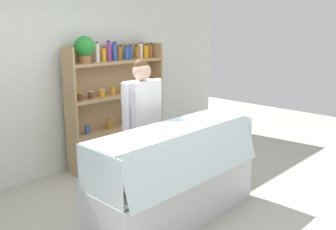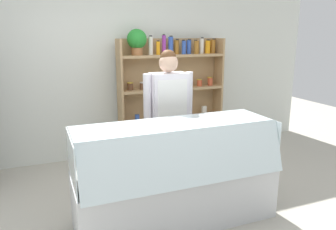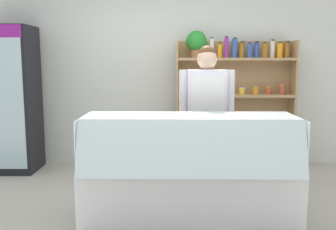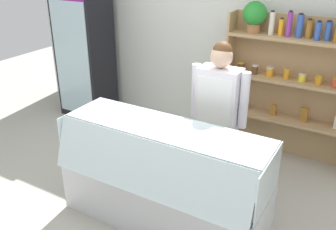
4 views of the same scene
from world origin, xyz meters
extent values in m
plane|color=#B7B2A3|center=(0.00, 0.00, 0.00)|extent=(12.00, 12.00, 0.00)
cube|color=silver|center=(0.00, 2.04, 1.35)|extent=(6.80, 0.10, 2.70)
cube|color=black|center=(-2.24, 1.58, 0.98)|extent=(0.73, 0.58, 1.95)
cube|color=silver|center=(-2.24, 1.29, 0.98)|extent=(0.65, 0.01, 1.75)
cylinder|color=orange|center=(-2.47, 1.35, 0.33)|extent=(0.06, 0.06, 0.17)
cylinder|color=#2D8C38|center=(-2.32, 1.35, 0.36)|extent=(0.06, 0.06, 0.22)
cylinder|color=#2D8C38|center=(-2.17, 1.35, 0.36)|extent=(0.06, 0.06, 0.22)
cylinder|color=orange|center=(-2.02, 1.35, 0.35)|extent=(0.06, 0.06, 0.19)
cylinder|color=#9E6623|center=(-2.47, 1.35, 0.86)|extent=(0.05, 0.05, 0.19)
cylinder|color=#3356B2|center=(-2.32, 1.35, 0.87)|extent=(0.06, 0.06, 0.20)
cylinder|color=red|center=(-2.17, 1.35, 0.87)|extent=(0.05, 0.05, 0.21)
cylinder|color=orange|center=(-2.02, 1.35, 0.86)|extent=(0.06, 0.06, 0.18)
cylinder|color=purple|center=(-2.44, 1.35, 1.39)|extent=(0.06, 0.06, 0.20)
cylinder|color=#3356B2|center=(-2.24, 1.35, 1.38)|extent=(0.05, 0.05, 0.19)
cylinder|color=purple|center=(-2.04, 1.35, 1.36)|extent=(0.06, 0.06, 0.15)
cube|color=tan|center=(0.83, 1.86, 0.88)|extent=(1.63, 0.02, 1.77)
cube|color=tan|center=(0.03, 1.72, 0.88)|extent=(0.03, 0.28, 1.77)
cube|color=tan|center=(0.83, 1.72, 0.53)|extent=(1.57, 0.28, 0.04)
cube|color=tan|center=(0.83, 1.72, 1.02)|extent=(1.57, 0.28, 0.04)
cube|color=tan|center=(0.83, 1.72, 1.52)|extent=(1.57, 0.28, 0.04)
cylinder|color=#996038|center=(0.30, 1.72, 1.59)|extent=(0.16, 0.16, 0.10)
sphere|color=#25892D|center=(0.30, 1.72, 1.76)|extent=(0.28, 0.28, 0.28)
cylinder|color=silver|center=(0.50, 1.73, 1.67)|extent=(0.06, 0.06, 0.26)
cylinder|color=black|center=(0.50, 1.72, 1.80)|extent=(0.04, 0.04, 0.02)
cylinder|color=orange|center=(0.61, 1.73, 1.63)|extent=(0.06, 0.06, 0.19)
cylinder|color=black|center=(0.61, 1.72, 1.73)|extent=(0.04, 0.04, 0.02)
cylinder|color=purple|center=(0.70, 1.72, 1.67)|extent=(0.06, 0.06, 0.27)
cylinder|color=black|center=(0.70, 1.72, 1.82)|extent=(0.04, 0.04, 0.02)
cylinder|color=#3356B2|center=(0.81, 1.74, 1.66)|extent=(0.07, 0.07, 0.25)
cylinder|color=black|center=(0.81, 1.72, 1.80)|extent=(0.05, 0.05, 0.02)
cylinder|color=#9E6623|center=(0.92, 1.75, 1.64)|extent=(0.07, 0.07, 0.20)
cylinder|color=black|center=(0.92, 1.72, 1.75)|extent=(0.05, 0.05, 0.02)
cylinder|color=#3356B2|center=(1.01, 1.71, 1.63)|extent=(0.06, 0.06, 0.19)
cylinder|color=black|center=(1.01, 1.72, 1.74)|extent=(0.04, 0.04, 0.02)
cylinder|color=#3356B2|center=(1.11, 1.75, 1.64)|extent=(0.07, 0.07, 0.20)
cylinder|color=black|center=(1.11, 1.72, 1.75)|extent=(0.05, 0.05, 0.02)
cylinder|color=brown|center=(0.18, 1.74, 1.09)|extent=(0.09, 0.09, 0.10)
cylinder|color=gold|center=(0.18, 1.72, 1.15)|extent=(0.09, 0.09, 0.01)
cylinder|color=brown|center=(0.36, 1.72, 1.09)|extent=(0.08, 0.08, 0.10)
cylinder|color=silver|center=(0.36, 1.72, 1.15)|extent=(0.08, 0.08, 0.01)
cylinder|color=orange|center=(0.55, 1.72, 1.09)|extent=(0.09, 0.09, 0.10)
cylinder|color=silver|center=(0.55, 1.72, 1.15)|extent=(0.09, 0.09, 0.01)
cylinder|color=orange|center=(0.75, 1.72, 1.10)|extent=(0.07, 0.07, 0.11)
cylinder|color=gold|center=(0.75, 1.72, 1.16)|extent=(0.07, 0.07, 0.01)
cylinder|color=yellow|center=(0.93, 1.72, 1.08)|extent=(0.08, 0.08, 0.08)
cylinder|color=silver|center=(0.93, 1.72, 1.13)|extent=(0.08, 0.08, 0.01)
cylinder|color=orange|center=(1.11, 1.71, 1.09)|extent=(0.08, 0.08, 0.09)
cylinder|color=gold|center=(1.11, 1.72, 1.14)|extent=(0.08, 0.08, 0.01)
cylinder|color=#BF4C2D|center=(1.29, 1.71, 1.09)|extent=(0.08, 0.08, 0.09)
cube|color=#3356B2|center=(0.27, 1.72, 0.61)|extent=(0.06, 0.04, 0.13)
cube|color=#9E6623|center=(0.65, 1.72, 0.62)|extent=(0.07, 0.04, 0.14)
cube|color=#9E6623|center=(1.02, 1.72, 0.64)|extent=(0.08, 0.04, 0.18)
cube|color=silver|center=(0.13, -0.07, 0.28)|extent=(1.96, 0.68, 0.55)
cube|color=white|center=(0.13, -0.07, 0.57)|extent=(1.90, 0.62, 0.03)
cube|color=silver|center=(0.13, -0.39, 0.78)|extent=(1.92, 0.16, 0.47)
cube|color=silver|center=(0.13, -0.02, 1.00)|extent=(1.92, 0.52, 0.01)
cube|color=silver|center=(-0.84, -0.07, 0.78)|extent=(0.01, 0.64, 0.45)
cube|color=silver|center=(1.10, -0.07, 0.78)|extent=(0.01, 0.64, 0.45)
cube|color=tan|center=(-0.66, 0.01, 0.61)|extent=(0.16, 0.11, 0.06)
cube|color=white|center=(-0.66, -0.19, 0.61)|extent=(0.05, 0.03, 0.02)
cube|color=tan|center=(-0.39, 0.01, 0.61)|extent=(0.17, 0.13, 0.05)
cube|color=white|center=(-0.39, -0.19, 0.61)|extent=(0.05, 0.03, 0.02)
cube|color=beige|center=(-0.13, 0.01, 0.61)|extent=(0.16, 0.14, 0.05)
cube|color=white|center=(-0.13, -0.19, 0.61)|extent=(0.05, 0.03, 0.02)
cube|color=tan|center=(0.13, 0.01, 0.61)|extent=(0.17, 0.12, 0.05)
cube|color=white|center=(0.13, -0.19, 0.61)|extent=(0.05, 0.03, 0.02)
cube|color=tan|center=(0.39, 0.01, 0.61)|extent=(0.16, 0.12, 0.05)
cube|color=white|center=(0.39, -0.19, 0.61)|extent=(0.05, 0.03, 0.02)
cube|color=beige|center=(0.66, 0.01, 0.61)|extent=(0.16, 0.12, 0.05)
cube|color=white|center=(0.66, -0.19, 0.61)|extent=(0.05, 0.03, 0.02)
cube|color=beige|center=(0.92, 0.01, 0.61)|extent=(0.16, 0.12, 0.05)
cube|color=white|center=(0.92, -0.19, 0.61)|extent=(0.05, 0.03, 0.02)
cylinder|color=#C1706B|center=(-0.67, -0.17, 0.66)|extent=(0.16, 0.18, 0.16)
cylinder|color=#C1706B|center=(-0.45, -0.17, 0.66)|extent=(0.18, 0.16, 0.15)
cylinder|color=white|center=(0.62, -0.15, 0.68)|extent=(0.07, 0.07, 0.20)
cylinder|color=white|center=(0.72, -0.15, 0.70)|extent=(0.07, 0.07, 0.24)
cylinder|color=#383D51|center=(0.25, 0.66, 0.38)|extent=(0.13, 0.13, 0.77)
cylinder|color=#383D51|center=(0.44, 0.66, 0.38)|extent=(0.13, 0.13, 0.77)
cube|color=white|center=(0.35, 0.66, 1.08)|extent=(0.42, 0.24, 0.63)
cube|color=white|center=(0.35, 0.53, 0.75)|extent=(0.35, 0.01, 1.18)
cylinder|color=white|center=(0.09, 0.66, 1.12)|extent=(0.09, 0.09, 0.57)
cylinder|color=white|center=(0.61, 0.66, 1.12)|extent=(0.09, 0.09, 0.57)
sphere|color=#D8AD8E|center=(0.35, 0.66, 1.52)|extent=(0.22, 0.22, 0.22)
sphere|color=brown|center=(0.35, 0.67, 1.57)|extent=(0.18, 0.18, 0.18)
camera|label=1|loc=(-2.61, -2.56, 2.04)|focal=40.00mm
camera|label=2|loc=(-1.04, -2.80, 1.83)|focal=35.00mm
camera|label=3|loc=(-0.02, -3.42, 1.50)|focal=40.00mm
camera|label=4|loc=(1.65, -2.59, 2.49)|focal=40.00mm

